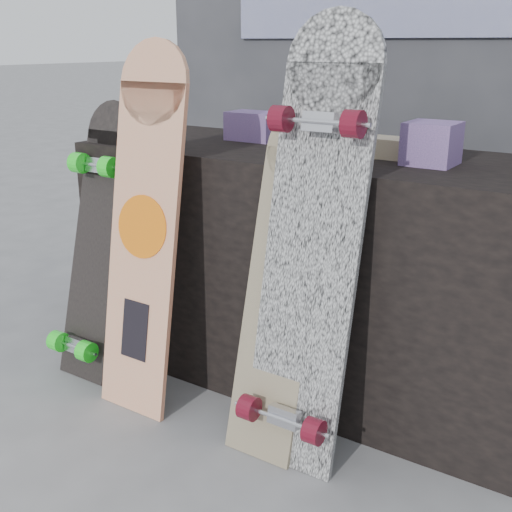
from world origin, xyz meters
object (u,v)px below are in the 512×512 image
Objects in this scene: skateboard_dark at (96,238)px; longboard_cascadia at (312,239)px; vendor_table at (314,268)px; longboard_celtic at (282,277)px; longboard_geisha at (144,221)px.

longboard_cascadia is at bearing -1.70° from skateboard_dark.
vendor_table is 0.42m from longboard_celtic.
longboard_geisha reaches higher than vendor_table.
longboard_geisha reaches higher than longboard_celtic.
vendor_table is at bearing 105.71° from longboard_celtic.
longboard_celtic is 0.79× the size of longboard_cascadia.
longboard_geisha is 0.33m from skateboard_dark.
longboard_cascadia is 1.29× the size of skateboard_dark.
longboard_geisha is at bearing -12.21° from skateboard_dark.
longboard_cascadia reaches higher than longboard_geisha.
longboard_celtic is at bearing -74.29° from vendor_table.
vendor_table is 0.60m from longboard_geisha.
skateboard_dark is (-0.66, -0.36, 0.09)m from vendor_table.
skateboard_dark is at bearing 178.30° from longboard_cascadia.
longboard_cascadia is (0.20, -0.39, 0.24)m from vendor_table.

